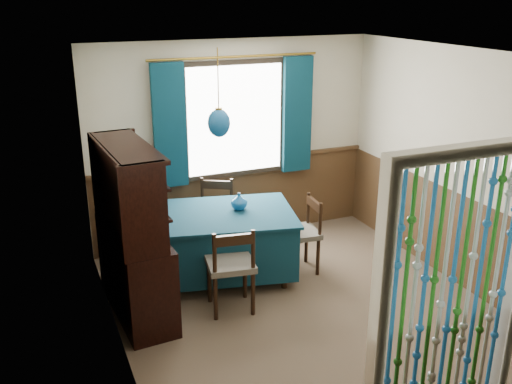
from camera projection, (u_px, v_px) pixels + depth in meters
name	position (u px, v px, depth m)	size (l,w,h in m)	color
floor	(305.00, 309.00, 5.72)	(4.00, 4.00, 0.00)	brown
ceiling	(314.00, 55.00, 4.89)	(4.00, 4.00, 0.00)	silver
wall_back	(233.00, 143.00, 7.04)	(3.60, 3.60, 0.00)	beige
wall_front	(458.00, 291.00, 3.57)	(3.60, 3.60, 0.00)	beige
wall_left	(113.00, 221.00, 4.65)	(4.00, 4.00, 0.00)	beige
wall_right	(462.00, 170.00, 5.96)	(4.00, 4.00, 0.00)	beige
wainscot_back	(235.00, 200.00, 7.28)	(3.60, 3.60, 0.00)	#49301B
wainscot_left	(122.00, 301.00, 4.90)	(4.00, 4.00, 0.00)	#49301B
wainscot_right	(452.00, 236.00, 6.21)	(4.00, 4.00, 0.00)	#49301B
window	(235.00, 119.00, 6.90)	(1.32, 0.12, 1.42)	black
doorway	(448.00, 314.00, 3.68)	(1.16, 0.12, 2.18)	silver
dining_table	(222.00, 240.00, 6.26)	(1.77, 1.40, 0.76)	#0C2E3D
chair_near	(231.00, 266.00, 5.57)	(0.51, 0.49, 0.91)	black
chair_far	(215.00, 215.00, 6.84)	(0.60, 0.59, 0.90)	black
chair_left	(134.00, 246.00, 6.05)	(0.57, 0.58, 0.87)	black
chair_right	(302.00, 233.00, 6.39)	(0.44, 0.46, 0.86)	black
sideboard	(134.00, 257.00, 5.50)	(0.54, 1.33, 1.71)	black
pendant_lamp	(219.00, 123.00, 5.82)	(0.24, 0.24, 0.90)	olive
vase_table	(239.00, 202.00, 6.23)	(0.16, 0.16, 0.17)	navy
bowl_shelf	(142.00, 208.00, 5.08)	(0.23, 0.23, 0.06)	beige
vase_sideboard	(130.00, 210.00, 5.72)	(0.17, 0.17, 0.18)	beige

